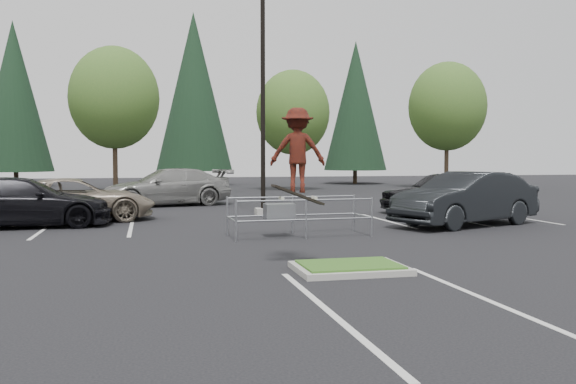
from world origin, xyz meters
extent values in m
plane|color=black|center=(0.00, 0.00, 0.00)|extent=(120.00, 120.00, 0.00)
cube|color=#97968D|center=(0.00, 0.00, 0.06)|extent=(2.20, 1.60, 0.12)
cube|color=#2F641F|center=(0.00, 0.00, 0.13)|extent=(1.95, 1.35, 0.05)
cube|color=silver|center=(-4.50, 9.00, 0.00)|extent=(0.12, 5.20, 0.01)
cube|color=silver|center=(-7.20, 9.00, 0.00)|extent=(0.12, 5.20, 0.01)
cube|color=silver|center=(4.50, 9.00, 0.00)|extent=(0.12, 5.20, 0.01)
cube|color=silver|center=(7.20, 9.00, 0.00)|extent=(0.12, 5.20, 0.01)
cube|color=silver|center=(9.90, 9.00, 0.00)|extent=(0.12, 5.20, 0.01)
cube|color=silver|center=(-1.35, -3.00, 0.00)|extent=(0.12, 6.00, 0.01)
cube|color=silver|center=(1.35, -3.00, 0.00)|extent=(0.12, 6.00, 0.01)
cube|color=#97968D|center=(0.50, 12.00, 0.15)|extent=(0.60, 0.60, 0.30)
cylinder|color=black|center=(0.50, 12.00, 5.00)|extent=(0.18, 0.18, 10.00)
cylinder|color=#38281C|center=(-6.00, 30.50, 1.75)|extent=(0.32, 0.32, 3.50)
ellipsoid|color=#2C5820|center=(-6.00, 30.50, 6.26)|extent=(5.89, 5.89, 6.77)
sphere|color=#2C5820|center=(-5.40, 30.20, 5.52)|extent=(3.68, 3.68, 3.68)
sphere|color=#2C5820|center=(-6.50, 30.90, 5.70)|extent=(4.05, 4.05, 4.05)
cylinder|color=#38281C|center=(6.00, 29.80, 1.52)|extent=(0.32, 0.32, 3.04)
ellipsoid|color=#2C5820|center=(6.00, 29.80, 5.44)|extent=(5.12, 5.12, 5.89)
sphere|color=#2C5820|center=(6.60, 29.50, 4.80)|extent=(3.20, 3.20, 3.20)
sphere|color=#2C5820|center=(5.50, 30.20, 4.96)|extent=(3.52, 3.52, 3.52)
cylinder|color=#38281C|center=(18.00, 30.30, 1.71)|extent=(0.32, 0.32, 3.42)
ellipsoid|color=#2C5820|center=(18.00, 30.30, 6.12)|extent=(5.76, 5.76, 6.62)
sphere|color=#2C5820|center=(18.60, 30.00, 5.40)|extent=(3.60, 3.60, 3.60)
sphere|color=#2C5820|center=(17.50, 30.70, 5.58)|extent=(3.96, 3.96, 3.96)
cylinder|color=#38281C|center=(-14.00, 40.00, 0.60)|extent=(0.36, 0.36, 1.20)
cone|color=black|center=(-14.00, 40.00, 7.10)|extent=(5.72, 5.72, 11.80)
cylinder|color=#38281C|center=(0.00, 40.50, 0.60)|extent=(0.36, 0.36, 1.20)
cone|color=black|center=(0.00, 40.50, 7.85)|extent=(6.38, 6.38, 13.30)
cylinder|color=#38281C|center=(14.00, 39.50, 0.60)|extent=(0.36, 0.36, 1.20)
cone|color=black|center=(14.00, 39.50, 6.85)|extent=(5.50, 5.50, 11.30)
cylinder|color=gray|center=(-1.61, 4.84, 0.58)|extent=(0.06, 0.06, 1.15)
cylinder|color=gray|center=(-1.67, 6.24, 0.58)|extent=(0.06, 0.06, 1.15)
cylinder|color=gray|center=(0.39, 4.93, 0.58)|extent=(0.06, 0.06, 1.15)
cylinder|color=gray|center=(0.33, 6.33, 0.58)|extent=(0.06, 0.06, 1.15)
cylinder|color=gray|center=(2.39, 5.01, 0.58)|extent=(0.06, 0.06, 1.15)
cylinder|color=gray|center=(2.33, 6.41, 0.58)|extent=(0.06, 0.06, 1.15)
cylinder|color=gray|center=(0.39, 4.93, 0.55)|extent=(4.00, 0.22, 0.05)
cylinder|color=gray|center=(0.39, 4.93, 1.10)|extent=(4.00, 0.22, 0.05)
cylinder|color=gray|center=(0.33, 6.33, 0.55)|extent=(4.00, 0.22, 0.05)
cylinder|color=gray|center=(0.33, 6.33, 1.10)|extent=(4.00, 0.22, 0.05)
cube|color=gray|center=(-0.24, 5.60, 0.72)|extent=(0.87, 0.56, 0.48)
cube|color=black|center=(-0.83, 1.00, 1.50)|extent=(1.15, 0.43, 0.46)
cylinder|color=beige|center=(-1.19, 0.88, 1.44)|extent=(0.07, 0.04, 0.07)
cylinder|color=beige|center=(-1.19, 1.12, 1.44)|extent=(0.07, 0.04, 0.07)
cylinder|color=beige|center=(-0.47, 0.88, 1.44)|extent=(0.07, 0.04, 0.07)
cylinder|color=beige|center=(-0.47, 1.12, 1.44)|extent=(0.07, 0.04, 0.07)
imported|color=maroon|center=(-0.83, 1.00, 2.45)|extent=(1.28, 0.90, 1.81)
imported|color=gray|center=(-6.50, 11.50, 0.78)|extent=(5.90, 3.28, 1.56)
imported|color=black|center=(-8.00, 9.89, 0.83)|extent=(5.82, 2.66, 1.65)
imported|color=black|center=(6.50, 7.00, 0.91)|extent=(5.83, 3.78, 1.82)
imported|color=black|center=(8.00, 11.50, 0.88)|extent=(5.30, 2.39, 1.77)
imported|color=gray|center=(-2.97, 18.00, 0.89)|extent=(6.54, 3.80, 1.78)
camera|label=1|loc=(-3.98, -11.59, 2.30)|focal=38.00mm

